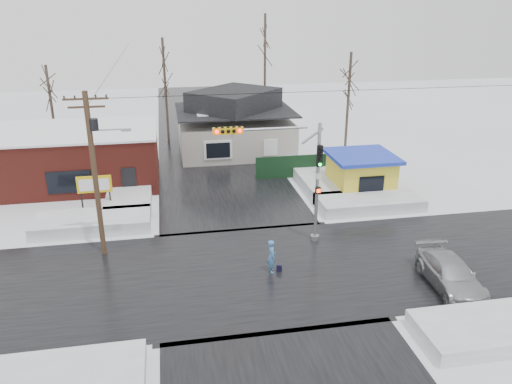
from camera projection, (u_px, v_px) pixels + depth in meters
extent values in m
plane|color=white|center=(257.00, 272.00, 25.87)|extent=(120.00, 120.00, 0.00)
cube|color=black|center=(257.00, 271.00, 25.87)|extent=(10.00, 120.00, 0.02)
cube|color=black|center=(257.00, 271.00, 25.87)|extent=(120.00, 10.00, 0.02)
cube|color=white|center=(93.00, 222.00, 30.64)|extent=(7.00, 3.00, 0.80)
cube|color=white|center=(369.00, 202.00, 33.67)|extent=(7.00, 3.00, 0.80)
cube|color=white|center=(46.00, 384.00, 17.80)|extent=(7.00, 3.00, 0.70)
cube|color=white|center=(499.00, 328.00, 20.84)|extent=(7.00, 3.00, 0.70)
cube|color=white|center=(130.00, 192.00, 35.56)|extent=(3.00, 8.00, 0.80)
cube|color=white|center=(319.00, 180.00, 37.92)|extent=(3.00, 8.00, 0.80)
cylinder|color=gray|center=(317.00, 184.00, 28.04)|extent=(0.20, 0.20, 7.00)
cylinder|color=gray|center=(315.00, 238.00, 29.25)|extent=(0.50, 0.50, 0.30)
cylinder|color=gray|center=(265.00, 129.00, 26.35)|extent=(4.60, 0.14, 0.14)
cube|color=gold|center=(228.00, 131.00, 26.01)|extent=(1.60, 0.28, 0.35)
sphere|color=#FF0C0C|center=(217.00, 132.00, 25.77)|extent=(0.20, 0.20, 0.20)
sphere|color=#FF0C0C|center=(240.00, 131.00, 25.97)|extent=(0.20, 0.20, 0.20)
cube|color=black|center=(320.00, 156.00, 27.25)|extent=(0.30, 0.22, 1.20)
sphere|color=#0CE533|center=(320.00, 165.00, 27.28)|extent=(0.18, 0.18, 0.18)
cube|color=black|center=(318.00, 190.00, 27.97)|extent=(0.30, 0.20, 0.35)
cylinder|color=#382619|center=(95.00, 177.00, 26.12)|extent=(0.28, 0.28, 9.00)
cube|color=#382619|center=(86.00, 99.00, 24.64)|extent=(2.20, 0.10, 0.10)
cube|color=#382619|center=(86.00, 107.00, 24.79)|extent=(1.80, 0.10, 0.10)
cylinder|color=black|center=(94.00, 124.00, 25.15)|extent=(0.44, 0.44, 0.60)
cylinder|color=gray|center=(108.00, 130.00, 25.37)|extent=(1.80, 0.08, 0.08)
cube|color=gray|center=(126.00, 130.00, 25.54)|extent=(0.50, 0.22, 0.12)
cube|color=maroon|center=(77.00, 157.00, 37.98)|extent=(12.00, 8.00, 4.00)
cube|color=white|center=(74.00, 131.00, 37.25)|extent=(12.20, 8.20, 0.15)
cube|color=black|center=(70.00, 182.00, 34.51)|extent=(3.00, 0.08, 1.60)
cube|color=black|center=(129.00, 183.00, 35.29)|extent=(1.00, 0.08, 2.20)
cylinder|color=black|center=(82.00, 201.00, 32.60)|extent=(0.10, 0.10, 1.80)
cylinder|color=black|center=(110.00, 199.00, 32.90)|extent=(0.10, 0.10, 1.80)
cube|color=gold|center=(94.00, 184.00, 32.35)|extent=(2.20, 0.18, 1.10)
cube|color=white|center=(94.00, 185.00, 32.25)|extent=(1.90, 0.02, 0.80)
cube|color=#B3ACA2|center=(235.00, 136.00, 45.86)|extent=(10.00, 8.00, 3.00)
cube|color=black|center=(234.00, 110.00, 45.00)|extent=(10.40, 8.40, 0.12)
pyramid|color=black|center=(234.00, 99.00, 44.66)|extent=(9.00, 7.00, 1.80)
cube|color=maroon|center=(267.00, 96.00, 46.10)|extent=(0.70, 0.70, 1.40)
cube|color=white|center=(218.00, 150.00, 41.84)|extent=(2.40, 0.12, 1.60)
cube|color=yellow|center=(360.00, 175.00, 36.19)|extent=(4.00, 4.00, 2.60)
cube|color=#1834B6|center=(362.00, 156.00, 35.67)|extent=(4.60, 4.60, 0.25)
cube|color=black|center=(371.00, 185.00, 34.32)|extent=(1.80, 0.06, 1.20)
cube|color=black|center=(305.00, 166.00, 39.50)|extent=(8.00, 0.12, 1.80)
cylinder|color=#332821|center=(166.00, 92.00, 47.26)|extent=(0.24, 0.24, 10.00)
cylinder|color=#332821|center=(265.00, 76.00, 50.43)|extent=(0.24, 0.24, 12.00)
cylinder|color=#332821|center=(348.00, 104.00, 44.64)|extent=(0.24, 0.24, 9.00)
cylinder|color=#332821|center=(52.00, 111.00, 44.10)|extent=(0.24, 0.24, 8.00)
imported|color=teal|center=(272.00, 256.00, 25.53)|extent=(0.44, 0.66, 1.79)
imported|color=#A8ABAF|center=(450.00, 274.00, 24.24)|extent=(2.31, 5.02, 1.42)
cube|color=black|center=(279.00, 269.00, 25.80)|extent=(0.30, 0.21, 0.35)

